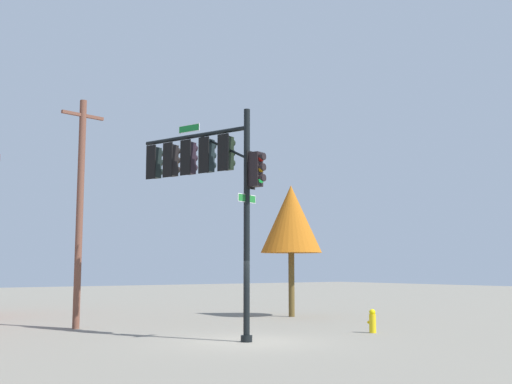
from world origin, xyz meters
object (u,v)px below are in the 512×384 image
at_px(utility_pole, 80,208).
at_px(tree_near, 291,219).
at_px(signal_pole_assembly, 209,172).
at_px(fire_hydrant, 372,321).

bearing_deg(utility_pole, tree_near, -90.90).
xyz_separation_m(signal_pole_assembly, fire_hydrant, (-1.88, -5.66, -5.08)).
xyz_separation_m(utility_pole, tree_near, (-0.16, -10.29, 0.02)).
height_order(utility_pole, tree_near, utility_pole).
distance_m(fire_hydrant, tree_near, 8.79).
bearing_deg(fire_hydrant, utility_pole, 46.70).
bearing_deg(tree_near, signal_pole_assembly, 124.84).
distance_m(utility_pole, tree_near, 10.29).
xyz_separation_m(fire_hydrant, tree_near, (7.40, -2.27, 4.17)).
bearing_deg(utility_pole, signal_pole_assembly, -157.43).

